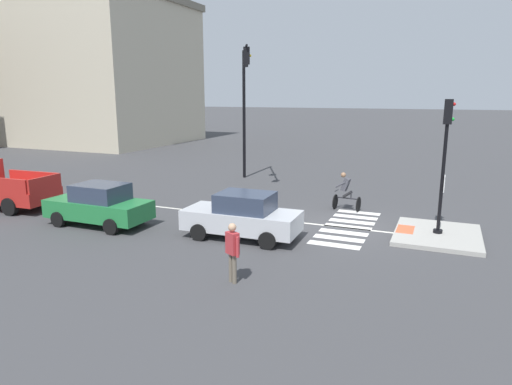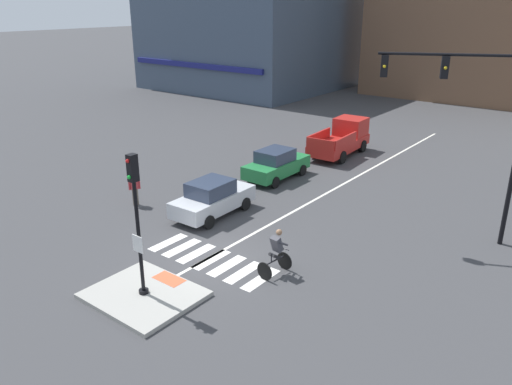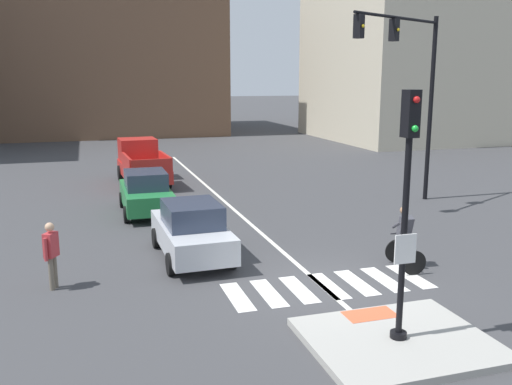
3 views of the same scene
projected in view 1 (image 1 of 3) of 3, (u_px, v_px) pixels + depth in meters
The scene contains 18 objects.
ground_plane at pixel (345, 227), 17.53m from camera, with size 300.00×300.00×0.00m, color #3D3D3F.
traffic_island at pixel (437, 235), 16.26m from camera, with size 3.47×2.91×0.15m, color #A3A099.
tactile_pad_front at pixel (405, 229), 16.66m from camera, with size 1.10×0.60×0.01m, color #DB5B38.
signal_pole at pixel (445, 154), 15.64m from camera, with size 0.44×0.38×4.70m.
crosswalk_stripe_a at pixel (334, 245), 15.38m from camera, with size 0.44×1.80×0.01m, color silver.
crosswalk_stripe_b at pixel (339, 238), 16.08m from camera, with size 0.44×1.80×0.01m, color silver.
crosswalk_stripe_c at pixel (344, 232), 16.79m from camera, with size 0.44×1.80×0.01m, color silver.
crosswalk_stripe_d at pixel (348, 227), 17.49m from camera, with size 0.44×1.80×0.01m, color silver.
crosswalk_stripe_e at pixel (352, 222), 18.19m from camera, with size 0.44×1.80×0.01m, color silver.
crosswalk_stripe_f at pixel (355, 217), 18.89m from camera, with size 0.44×1.80×0.01m, color silver.
crosswalk_stripe_g at pixel (359, 212), 19.59m from camera, with size 0.44×1.80×0.01m, color silver.
lane_centre_line at pixel (131, 204), 21.18m from camera, with size 0.14×28.00×0.01m, color silver.
traffic_light_mast at pixel (245, 91), 25.26m from camera, with size 4.92×2.50×7.49m.
building_corner_right at pixel (103, 72), 46.70m from camera, with size 15.57×15.77×14.41m.
car_silver_westbound_near at pixel (243, 216), 15.98m from camera, with size 1.93×4.15×1.64m.
car_green_westbound_far at pixel (99, 205), 17.57m from camera, with size 1.86×4.11×1.64m.
cyclist at pixel (346, 191), 19.81m from camera, with size 0.77×1.15×1.68m.
pedestrian_at_curb_left at pixel (232, 248), 12.12m from camera, with size 0.37×0.49×1.67m.
Camera 1 is at (-16.87, -3.34, 5.01)m, focal length 31.85 mm.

